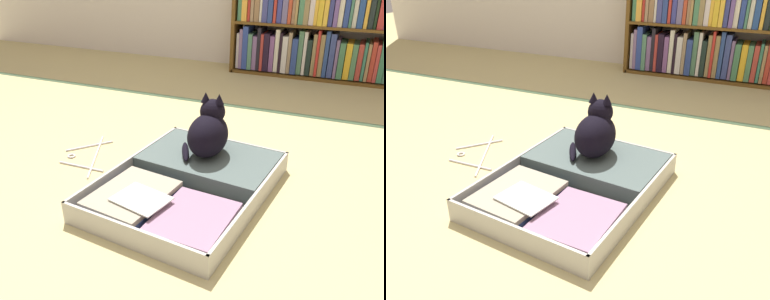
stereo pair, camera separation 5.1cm
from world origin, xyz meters
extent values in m
plane|color=tan|center=(0.00, 0.00, 0.00)|extent=(10.00, 10.00, 0.00)
cube|color=#374C32|center=(0.00, 1.34, 0.00)|extent=(4.80, 0.05, 0.00)
cube|color=brown|center=(-0.30, 2.25, 0.41)|extent=(0.03, 0.25, 0.83)
cube|color=brown|center=(0.45, 2.25, 0.01)|extent=(1.51, 0.25, 0.02)
cube|color=brown|center=(0.45, 2.25, 0.41)|extent=(1.48, 0.25, 0.02)
cube|color=silver|center=(-0.26, 2.26, 0.18)|extent=(0.02, 0.21, 0.29)
cube|color=slate|center=(-0.24, 2.25, 0.20)|extent=(0.03, 0.21, 0.32)
cube|color=#2B4196|center=(-0.20, 2.25, 0.21)|extent=(0.04, 0.21, 0.35)
cube|color=#4C8165|center=(-0.16, 2.24, 0.18)|extent=(0.03, 0.21, 0.29)
cube|color=slate|center=(-0.12, 2.26, 0.17)|extent=(0.04, 0.21, 0.28)
cube|color=black|center=(-0.08, 2.25, 0.21)|extent=(0.03, 0.21, 0.34)
cube|color=#AB3530|center=(-0.06, 2.25, 0.18)|extent=(0.02, 0.21, 0.30)
cube|color=black|center=(-0.02, 2.25, 0.19)|extent=(0.04, 0.21, 0.30)
cube|color=#7B4E8C|center=(0.03, 2.26, 0.18)|extent=(0.04, 0.21, 0.29)
cube|color=silver|center=(0.06, 2.26, 0.20)|extent=(0.03, 0.21, 0.34)
cube|color=black|center=(0.10, 2.25, 0.19)|extent=(0.02, 0.21, 0.32)
cube|color=silver|center=(0.13, 2.25, 0.18)|extent=(0.04, 0.21, 0.29)
cube|color=#977F60|center=(0.17, 2.25, 0.20)|extent=(0.03, 0.21, 0.33)
cube|color=navy|center=(0.21, 2.25, 0.17)|extent=(0.04, 0.21, 0.28)
cube|color=#4B7A58|center=(0.25, 2.26, 0.20)|extent=(0.04, 0.21, 0.34)
cube|color=silver|center=(0.29, 2.26, 0.20)|extent=(0.02, 0.21, 0.34)
cube|color=#1B2A26|center=(0.32, 2.26, 0.17)|extent=(0.04, 0.21, 0.28)
cube|color=olive|center=(0.36, 2.26, 0.20)|extent=(0.03, 0.21, 0.32)
cube|color=red|center=(0.39, 2.25, 0.21)|extent=(0.02, 0.21, 0.36)
cube|color=#957C4B|center=(0.42, 2.26, 0.20)|extent=(0.03, 0.21, 0.33)
cube|color=navy|center=(0.45, 2.25, 0.21)|extent=(0.03, 0.21, 0.36)
cube|color=#354484|center=(0.49, 2.26, 0.20)|extent=(0.04, 0.21, 0.34)
cube|color=slate|center=(0.53, 2.25, 0.18)|extent=(0.02, 0.21, 0.30)
cube|color=#407850|center=(0.57, 2.24, 0.17)|extent=(0.04, 0.21, 0.28)
cube|color=yellow|center=(0.61, 2.26, 0.17)|extent=(0.04, 0.21, 0.27)
cube|color=#487B52|center=(0.66, 2.25, 0.17)|extent=(0.04, 0.21, 0.27)
cube|color=#B13D32|center=(0.70, 2.26, 0.17)|extent=(0.04, 0.21, 0.27)
cube|color=#35785E|center=(0.73, 2.26, 0.18)|extent=(0.02, 0.21, 0.29)
cube|color=#9C784E|center=(0.76, 2.25, 0.18)|extent=(0.02, 0.21, 0.28)
cube|color=#BA3829|center=(0.79, 2.26, 0.18)|extent=(0.03, 0.21, 0.30)
cube|color=#BD3E38|center=(0.82, 2.25, 0.17)|extent=(0.03, 0.21, 0.28)
cube|color=#3A7C58|center=(0.86, 2.26, 0.19)|extent=(0.04, 0.21, 0.31)
cube|color=#457F59|center=(-0.26, 2.26, 0.56)|extent=(0.03, 0.21, 0.28)
cube|color=gold|center=(-0.22, 2.25, 0.57)|extent=(0.04, 0.21, 0.29)
cube|color=#B32F27|center=(-0.18, 2.26, 0.58)|extent=(0.02, 0.21, 0.31)
cube|color=#926E4B|center=(-0.12, 2.25, 0.58)|extent=(0.04, 0.21, 0.31)
cube|color=red|center=(0.03, 2.25, 0.56)|extent=(0.02, 0.21, 0.28)
cube|color=#3D4298|center=(0.06, 2.26, 0.58)|extent=(0.04, 0.21, 0.32)
cube|color=slate|center=(0.10, 2.25, 0.57)|extent=(0.04, 0.21, 0.30)
cube|color=#BB432A|center=(0.14, 2.26, 0.59)|extent=(0.03, 0.21, 0.33)
cube|color=#9C7657|center=(0.17, 2.26, 0.57)|extent=(0.02, 0.21, 0.30)
cube|color=#A4814B|center=(0.19, 2.24, 0.58)|extent=(0.02, 0.21, 0.31)
cube|color=#427C59|center=(0.23, 2.25, 0.59)|extent=(0.04, 0.21, 0.33)
cube|color=#8E7A4F|center=(0.27, 2.25, 0.56)|extent=(0.04, 0.21, 0.28)
cube|color=silver|center=(0.30, 2.26, 0.58)|extent=(0.04, 0.21, 0.31)
cube|color=yellow|center=(0.34, 2.25, 0.58)|extent=(0.02, 0.21, 0.31)
cube|color=gold|center=(0.37, 2.24, 0.57)|extent=(0.04, 0.21, 0.30)
cube|color=yellow|center=(0.41, 2.24, 0.58)|extent=(0.03, 0.21, 0.32)
cube|color=navy|center=(0.44, 2.25, 0.59)|extent=(0.03, 0.21, 0.34)
cube|color=#6A4F97|center=(0.48, 2.24, 0.59)|extent=(0.03, 0.21, 0.34)
cube|color=beige|center=(0.52, 2.26, 0.57)|extent=(0.03, 0.21, 0.29)
cube|color=#2A408F|center=(0.56, 2.25, 0.56)|extent=(0.04, 0.21, 0.27)
cube|color=#3E7561|center=(0.59, 2.25, 0.57)|extent=(0.02, 0.21, 0.29)
cube|color=beige|center=(0.61, 2.26, 0.58)|extent=(0.03, 0.21, 0.32)
cube|color=#27498E|center=(0.65, 2.25, 0.58)|extent=(0.04, 0.21, 0.32)
cube|color=gold|center=(0.69, 2.25, 0.57)|extent=(0.02, 0.21, 0.29)
cube|color=#1E2829|center=(0.73, 2.26, 0.60)|extent=(0.04, 0.21, 0.36)
cube|color=black|center=(0.76, 2.26, 0.58)|extent=(0.02, 0.21, 0.31)
cube|color=#BF3633|center=(0.79, 2.26, 0.57)|extent=(0.04, 0.21, 0.29)
cube|color=#B7B4A9|center=(0.10, 0.01, 0.01)|extent=(0.66, 0.48, 0.01)
cube|color=#B7B4A9|center=(0.08, -0.19, 0.05)|extent=(0.62, 0.08, 0.10)
cube|color=#B7B4A9|center=(-0.21, 0.05, 0.05)|extent=(0.06, 0.41, 0.10)
cube|color=#B7B4A9|center=(0.40, -0.02, 0.05)|extent=(0.06, 0.41, 0.10)
cube|color=#4D5557|center=(0.10, 0.01, 0.02)|extent=(0.64, 0.45, 0.01)
cube|color=#B7B4A9|center=(0.14, 0.42, 0.01)|extent=(0.66, 0.48, 0.01)
cube|color=#B7B4A9|center=(0.16, 0.62, 0.05)|extent=(0.62, 0.08, 0.10)
cube|color=#B7B4A9|center=(-0.16, 0.45, 0.05)|extent=(0.06, 0.41, 0.10)
cube|color=#B7B4A9|center=(0.44, 0.39, 0.05)|extent=(0.06, 0.41, 0.10)
cube|color=#4D5557|center=(0.14, 0.42, 0.02)|extent=(0.64, 0.45, 0.01)
cylinder|color=black|center=(0.12, 0.22, 0.02)|extent=(0.60, 0.08, 0.02)
cube|color=gray|center=(-0.04, 0.02, 0.03)|extent=(0.30, 0.35, 0.02)
cube|color=navy|center=(-0.04, 0.02, 0.05)|extent=(0.30, 0.38, 0.02)
cube|color=tan|center=(-0.04, 0.03, 0.07)|extent=(0.31, 0.37, 0.02)
cube|color=tan|center=(0.24, 0.00, 0.03)|extent=(0.30, 0.34, 0.01)
cube|color=#7B6C5E|center=(0.25, 0.00, 0.04)|extent=(0.29, 0.33, 0.01)
cube|color=#9D7591|center=(0.24, -0.01, 0.06)|extent=(0.29, 0.34, 0.02)
cube|color=white|center=(0.02, -0.01, 0.09)|extent=(0.23, 0.20, 0.01)
cube|color=#50605C|center=(0.14, 0.42, 0.05)|extent=(0.63, 0.44, 0.08)
torus|color=white|center=(0.09, 0.42, 0.09)|extent=(0.09, 0.09, 0.01)
cylinder|color=black|center=(-0.01, 0.63, 0.05)|extent=(0.02, 0.02, 0.09)
cylinder|color=black|center=(0.33, 0.59, 0.05)|extent=(0.02, 0.02, 0.09)
cube|color=white|center=(0.19, -0.19, 0.02)|extent=(0.04, 0.01, 0.02)
cube|color=white|center=(0.06, -0.18, 0.06)|extent=(0.03, 0.01, 0.02)
cube|color=white|center=(0.18, -0.19, 0.04)|extent=(0.04, 0.01, 0.03)
cube|color=#E23B36|center=(0.20, -0.19, 0.07)|extent=(0.04, 0.01, 0.02)
ellipsoid|color=black|center=(0.13, 0.42, 0.19)|extent=(0.18, 0.25, 0.19)
ellipsoid|color=black|center=(0.13, 0.49, 0.15)|extent=(0.12, 0.09, 0.11)
sphere|color=black|center=(0.13, 0.48, 0.29)|extent=(0.12, 0.12, 0.12)
cone|color=black|center=(0.16, 0.47, 0.35)|extent=(0.04, 0.04, 0.05)
cone|color=black|center=(0.10, 0.47, 0.35)|extent=(0.04, 0.04, 0.05)
sphere|color=yellow|center=(0.15, 0.53, 0.29)|extent=(0.02, 0.02, 0.02)
sphere|color=yellow|center=(0.11, 0.53, 0.29)|extent=(0.02, 0.02, 0.02)
ellipsoid|color=black|center=(0.04, 0.38, 0.11)|extent=(0.11, 0.18, 0.03)
cylinder|color=silver|center=(-0.45, 0.36, 0.01)|extent=(0.20, 0.42, 0.01)
cylinder|color=silver|center=(-0.45, 0.24, 0.01)|extent=(0.25, 0.01, 0.01)
cylinder|color=silver|center=(-0.55, 0.44, 0.01)|extent=(0.17, 0.20, 0.01)
torus|color=silver|center=(-0.56, 0.31, 0.01)|extent=(0.05, 0.05, 0.01)
camera|label=1|loc=(0.71, -1.14, 0.95)|focal=38.05mm
camera|label=2|loc=(0.76, -1.12, 0.95)|focal=38.05mm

